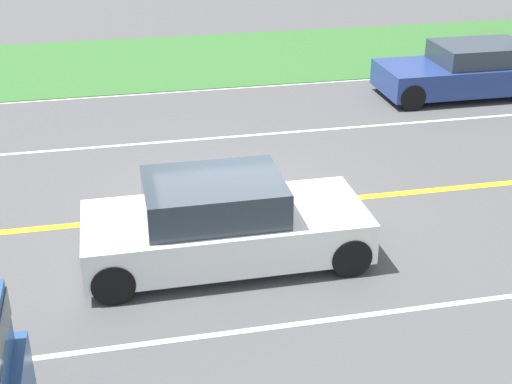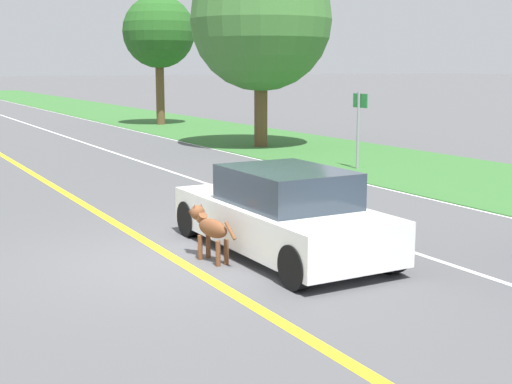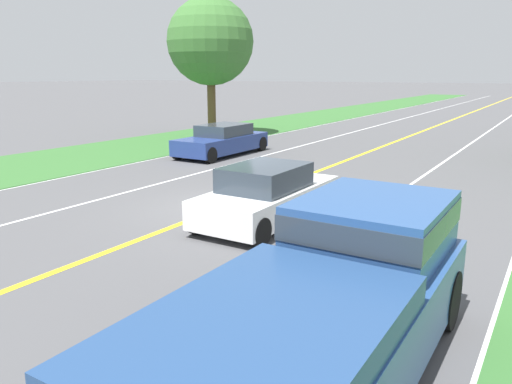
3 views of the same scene
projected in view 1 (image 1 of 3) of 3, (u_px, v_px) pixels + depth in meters
The scene contains 9 objects.
ground_plane at pixel (230, 210), 12.67m from camera, with size 400.00×400.00×0.00m, color #4C4C4F.
centre_divider_line at pixel (230, 210), 12.66m from camera, with size 0.18×160.00×0.01m, color yellow.
lane_edge_line_left at pixel (183, 91), 18.82m from camera, with size 0.14×160.00×0.01m, color white.
lane_dash_same_dir at pixel (276, 327), 9.58m from camera, with size 0.10×160.00×0.01m, color white.
lane_dash_oncoming at pixel (202, 139), 15.74m from camera, with size 0.10×160.00×0.01m, color white.
grass_verge_left at pixel (171, 61), 21.46m from camera, with size 6.00×160.00×0.03m, color #33662D.
ego_car at pixel (223, 223), 10.88m from camera, with size 1.83×4.31×1.39m.
dog at pixel (220, 195), 12.01m from camera, with size 0.36×1.19×0.84m.
oncoming_car at pixel (473, 71), 18.35m from camera, with size 1.92×4.77×1.33m.
Camera 1 is at (11.10, -1.90, 5.83)m, focal length 50.00 mm.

